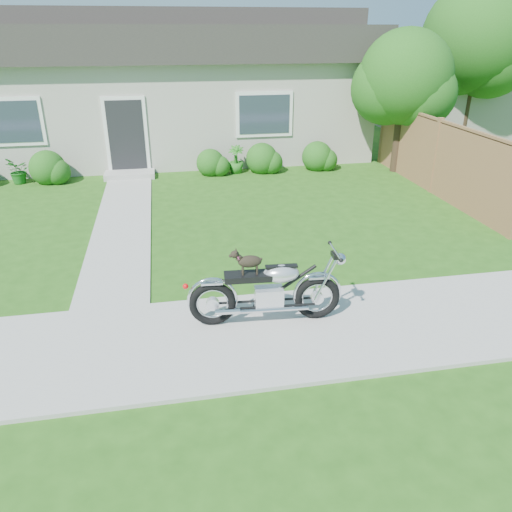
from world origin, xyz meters
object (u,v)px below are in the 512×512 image
Objects in this scene: house at (173,86)px; potted_plant_left at (19,171)px; potted_plant_right at (236,159)px; tree_near at (410,82)px; fence at (436,156)px; tree_far at (482,43)px; motorcycle_with_dog at (269,290)px.

potted_plant_left is at bearing -142.14° from house.
potted_plant_right is (6.00, 0.00, 0.04)m from potted_plant_left.
house is 15.69× the size of potted_plant_right.
potted_plant_right is at bearing 171.16° from tree_near.
potted_plant_right is (-4.82, 0.75, -2.14)m from tree_near.
house is 3.18× the size of tree_near.
potted_plant_left is (-10.73, 2.80, -0.58)m from fence.
tree_near is 4.94× the size of potted_plant_right.
tree_far reaches higher than tree_near.
fence is at bearing 48.80° from motorcycle_with_dog.
potted_plant_left is at bearing 176.04° from tree_near.
potted_plant_left is 0.90× the size of potted_plant_right.
fence is at bearing -44.74° from house.
tree_far is (3.46, 2.23, 0.93)m from tree_near.
tree_near is 4.22m from tree_far.
fence is at bearing -30.63° from potted_plant_right.
fence reaches higher than potted_plant_right.
motorcycle_with_dog is (0.80, -11.72, -1.61)m from house.
potted_plant_right is 8.31m from motorcycle_with_dog.
potted_plant_left is at bearing -174.08° from tree_far.
potted_plant_right is (-4.73, 2.80, -0.54)m from fence.
tree_far is 7.49× the size of potted_plant_left.
tree_far reaches higher than fence.
fence is 11.11m from potted_plant_left.
tree_far is at bearing 32.81° from tree_near.
fence is 1.22× the size of tree_far.
potted_plant_right is at bearing 149.37° from fence.
motorcycle_with_dog is (-0.78, -8.28, 0.14)m from potted_plant_right.
tree_far reaches higher than motorcycle_with_dog.
motorcycle_with_dog is at bearing -126.62° from tree_near.
tree_far reaches higher than potted_plant_left.
tree_near is 5.32m from potted_plant_right.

